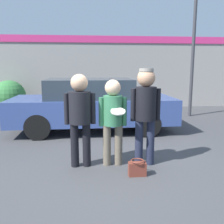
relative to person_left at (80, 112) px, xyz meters
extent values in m
plane|color=#3F3F42|center=(0.55, 0.06, -1.04)|extent=(56.00, 56.00, 0.00)
cube|color=gray|center=(0.55, 6.86, 0.55)|extent=(24.00, 0.18, 3.19)
cube|color=#E0337A|center=(0.55, 6.75, 2.00)|extent=(24.00, 0.04, 0.30)
cylinder|color=black|center=(-0.11, 0.00, -0.63)|extent=(0.15, 0.15, 0.83)
cylinder|color=black|center=(0.11, 0.00, -0.63)|extent=(0.15, 0.15, 0.83)
cylinder|color=black|center=(0.00, 0.00, 0.08)|extent=(0.40, 0.40, 0.58)
cylinder|color=black|center=(-0.24, 0.00, 0.06)|extent=(0.09, 0.09, 0.57)
cylinder|color=black|center=(0.24, 0.00, 0.06)|extent=(0.09, 0.09, 0.57)
sphere|color=tan|center=(0.00, 0.00, 0.52)|extent=(0.31, 0.31, 0.31)
cylinder|color=#665B4C|center=(0.49, 0.01, -0.65)|extent=(0.15, 0.15, 0.78)
cylinder|color=#665B4C|center=(0.71, 0.01, -0.65)|extent=(0.15, 0.15, 0.78)
cylinder|color=#33724C|center=(0.60, 0.01, 0.01)|extent=(0.35, 0.35, 0.55)
cylinder|color=#33724C|center=(0.39, 0.01, -0.01)|extent=(0.09, 0.09, 0.53)
cylinder|color=#33724C|center=(0.82, 0.01, -0.01)|extent=(0.09, 0.09, 0.53)
sphere|color=#DBB28E|center=(0.60, 0.01, 0.43)|extent=(0.29, 0.29, 0.29)
cylinder|color=silver|center=(0.67, -0.24, 0.04)|extent=(0.26, 0.25, 0.10)
cylinder|color=#1E2338|center=(1.10, -0.04, -0.61)|extent=(0.15, 0.15, 0.87)
cylinder|color=#1E2338|center=(1.32, -0.04, -0.61)|extent=(0.15, 0.15, 0.87)
cylinder|color=black|center=(1.21, -0.04, 0.14)|extent=(0.39, 0.39, 0.62)
cylinder|color=black|center=(0.97, -0.04, 0.12)|extent=(0.09, 0.09, 0.60)
cylinder|color=black|center=(1.44, -0.04, 0.12)|extent=(0.09, 0.09, 0.60)
sphere|color=tan|center=(1.21, -0.04, 0.61)|extent=(0.33, 0.33, 0.33)
cylinder|color=gray|center=(1.21, -0.04, 0.75)|extent=(0.26, 0.26, 0.06)
cube|color=#334784|center=(0.30, 2.70, -0.41)|extent=(4.64, 1.89, 0.69)
cube|color=#28333D|center=(0.21, 2.70, 0.20)|extent=(2.41, 1.63, 0.53)
cylinder|color=black|center=(1.74, 3.55, -0.71)|extent=(0.67, 0.22, 0.67)
cylinder|color=black|center=(1.74, 1.86, -0.71)|extent=(0.67, 0.22, 0.67)
cylinder|color=black|center=(-1.14, 3.55, -0.71)|extent=(0.67, 0.22, 0.67)
cylinder|color=black|center=(-1.14, 1.86, -0.71)|extent=(0.67, 0.22, 0.67)
cylinder|color=#38383D|center=(4.02, 4.53, 2.24)|extent=(0.12, 0.12, 6.56)
sphere|color=#387A3D|center=(-3.03, 6.01, -0.38)|extent=(1.32, 1.32, 1.32)
cube|color=brown|center=(0.97, -0.52, -0.92)|extent=(0.30, 0.14, 0.24)
torus|color=brown|center=(0.97, -0.52, -0.77)|extent=(0.23, 0.23, 0.02)
camera|label=1|loc=(0.14, -4.49, 0.80)|focal=40.00mm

